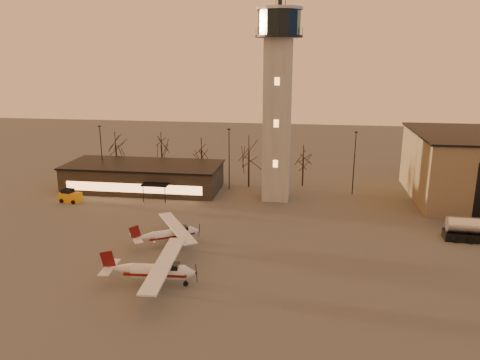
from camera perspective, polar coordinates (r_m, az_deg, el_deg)
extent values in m
plane|color=#454240|center=(45.47, 1.55, -13.53)|extent=(220.00, 220.00, 0.00)
cube|color=gray|center=(70.45, 4.55, 7.12)|extent=(4.00, 4.00, 24.00)
cylinder|color=black|center=(69.79, 4.77, 17.04)|extent=(6.80, 6.80, 0.30)
cylinder|color=black|center=(69.88, 4.80, 18.56)|extent=(6.00, 6.00, 3.40)
cylinder|color=gray|center=(70.01, 4.84, 20.11)|extent=(6.60, 6.60, 0.40)
cube|color=black|center=(78.92, -11.65, 0.32)|extent=(25.00, 10.00, 4.00)
cube|color=black|center=(78.41, -11.73, 1.83)|extent=(25.40, 10.40, 0.30)
cube|color=#F49D55|center=(74.51, -12.92, -0.96)|extent=(22.00, 0.08, 1.40)
cube|color=black|center=(72.01, -10.27, -0.55)|extent=(4.00, 2.00, 0.20)
cylinder|color=black|center=(83.06, -16.50, 2.87)|extent=(0.16, 0.16, 10.00)
cube|color=black|center=(82.18, -16.76, 6.31)|extent=(0.50, 0.25, 0.18)
cylinder|color=black|center=(76.55, -1.34, 2.48)|extent=(0.16, 0.16, 10.00)
cube|color=black|center=(75.60, -1.36, 6.22)|extent=(0.50, 0.25, 0.18)
cylinder|color=black|center=(75.87, 13.73, 1.93)|extent=(0.16, 0.16, 10.00)
cube|color=black|center=(74.91, 13.97, 5.69)|extent=(0.50, 0.25, 0.18)
cylinder|color=black|center=(88.85, -14.81, 2.36)|extent=(0.28, 0.28, 5.74)
cylinder|color=black|center=(83.98, -4.69, 1.92)|extent=(0.28, 0.28, 5.25)
cylinder|color=black|center=(78.49, 1.07, 1.36)|extent=(0.28, 0.28, 6.16)
cylinder|color=black|center=(79.99, 7.66, 1.05)|extent=(0.28, 0.28, 4.97)
cylinder|color=black|center=(87.92, -9.49, 2.48)|extent=(0.28, 0.28, 5.60)
cylinder|color=silver|center=(46.78, -9.87, -10.95)|extent=(5.30, 1.80, 1.48)
cone|color=silver|center=(46.13, -6.11, -11.19)|extent=(1.11, 1.47, 1.41)
cone|color=silver|center=(47.78, -14.44, -10.42)|extent=(2.80, 1.42, 1.25)
cube|color=black|center=(46.29, -8.52, -10.48)|extent=(1.77, 1.30, 0.79)
cube|color=#550C0E|center=(46.86, -10.14, -10.99)|extent=(6.21, 1.90, 0.25)
cube|color=silver|center=(46.26, -9.23, -10.01)|extent=(2.48, 12.57, 0.16)
cube|color=silver|center=(48.06, -15.62, -10.19)|extent=(1.25, 3.80, 0.09)
cube|color=#550C0E|center=(47.77, -15.82, -9.32)|extent=(1.58, 0.19, 1.92)
cylinder|color=silver|center=(55.95, -8.17, -6.57)|extent=(4.59, 3.55, 1.30)
cone|color=silver|center=(56.66, -5.53, -6.19)|extent=(1.42, 1.53, 1.24)
cone|color=silver|center=(55.17, -11.60, -6.89)|extent=(2.62, 2.21, 1.10)
cube|color=black|center=(56.04, -7.20, -6.00)|extent=(1.83, 1.69, 0.70)
cube|color=#5C0F0D|center=(55.92, -8.37, -6.64)|extent=(5.29, 4.01, 0.22)
cube|color=silver|center=(55.79, -7.71, -5.75)|extent=(7.12, 10.13, 0.14)
cube|color=silver|center=(54.98, -12.53, -6.91)|extent=(2.52, 3.28, 0.08)
cube|color=#5C0F0D|center=(54.71, -12.68, -6.24)|extent=(1.22, 0.81, 1.70)
cube|color=black|center=(63.43, 27.03, -6.21)|extent=(7.95, 2.63, 1.01)
cylinder|color=silver|center=(62.66, 26.21, -4.96)|extent=(5.26, 2.21, 1.94)
cube|color=orange|center=(75.49, -19.94, -1.99)|extent=(3.32, 2.12, 1.45)
cube|color=black|center=(75.51, -20.25, -1.36)|extent=(1.66, 1.66, 0.83)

